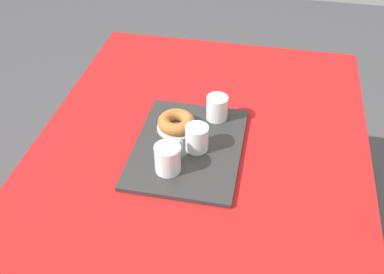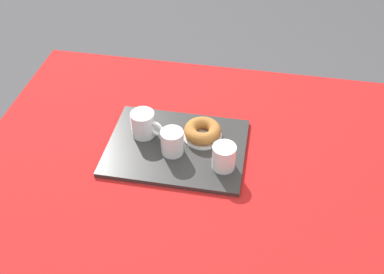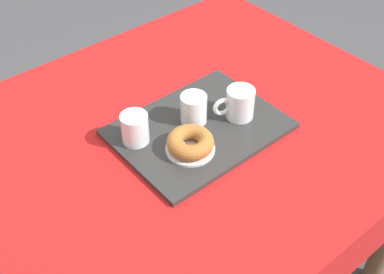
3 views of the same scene
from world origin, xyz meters
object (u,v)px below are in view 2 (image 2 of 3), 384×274
tea_mug_left (144,125)px  sugar_donut_left (203,131)px  serving_tray (176,147)px  water_glass_near (172,143)px  dining_table (187,181)px  donut_plate_left (202,136)px  water_glass_far (224,158)px

tea_mug_left → sugar_donut_left: tea_mug_left is taller
serving_tray → water_glass_near: water_glass_near is taller
tea_mug_left → sugar_donut_left: 0.18m
serving_tray → dining_table: bearing=-40.0°
serving_tray → sugar_donut_left: bearing=36.1°
tea_mug_left → donut_plate_left: bearing=5.9°
water_glass_far → sugar_donut_left: bearing=125.2°
tea_mug_left → donut_plate_left: size_ratio=0.90×
water_glass_near → water_glass_far: 0.16m
dining_table → donut_plate_left: (0.03, 0.09, 0.12)m
serving_tray → water_glass_near: 0.05m
water_glass_near → donut_plate_left: 0.12m
dining_table → donut_plate_left: size_ratio=10.56×
dining_table → water_glass_near: (-0.05, 0.01, 0.15)m
water_glass_near → sugar_donut_left: size_ratio=0.68×
dining_table → tea_mug_left: bearing=155.8°
dining_table → tea_mug_left: 0.23m
tea_mug_left → dining_table: bearing=-24.2°
serving_tray → donut_plate_left: (0.07, 0.05, 0.01)m
donut_plate_left → sugar_donut_left: size_ratio=1.05×
water_glass_far → donut_plate_left: 0.14m
sugar_donut_left → tea_mug_left: bearing=-174.1°
dining_table → donut_plate_left: bearing=69.2°
dining_table → water_glass_far: size_ratio=16.35×
water_glass_far → serving_tray: bearing=157.9°
serving_tray → water_glass_far: (0.15, -0.06, 0.04)m
dining_table → water_glass_far: 0.19m
water_glass_near → water_glass_far: bearing=-12.3°
tea_mug_left → water_glass_near: 0.12m
water_glass_far → donut_plate_left: water_glass_far is taller
serving_tray → tea_mug_left: 0.12m
donut_plate_left → dining_table: bearing=-110.8°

